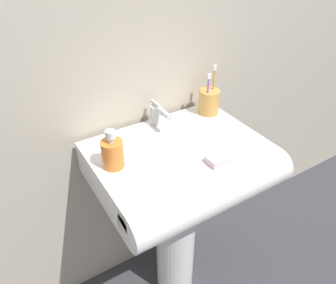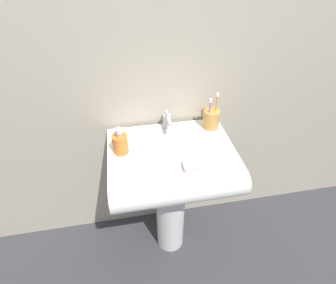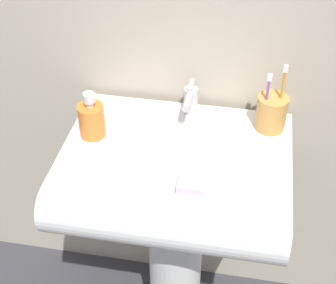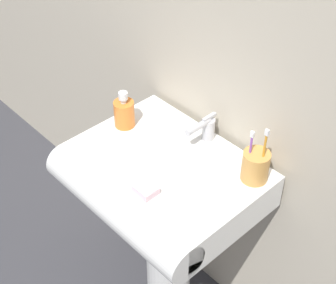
% 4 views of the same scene
% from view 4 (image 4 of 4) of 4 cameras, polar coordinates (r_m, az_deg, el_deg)
% --- Properties ---
extents(wall_back, '(5.00, 0.05, 2.40)m').
position_cam_4_polar(wall_back, '(1.60, 6.93, 12.33)').
color(wall_back, '#B7AD99').
rests_on(wall_back, ground).
extents(sink_pedestal, '(0.17, 0.17, 0.70)m').
position_cam_4_polar(sink_pedestal, '(2.01, 0.05, -12.17)').
color(sink_pedestal, white).
rests_on(sink_pedestal, ground).
extents(sink_basin, '(0.61, 0.49, 0.13)m').
position_cam_4_polar(sink_basin, '(1.68, -1.17, -4.42)').
color(sink_basin, white).
rests_on(sink_basin, sink_pedestal).
extents(faucet, '(0.04, 0.13, 0.10)m').
position_cam_4_polar(faucet, '(1.70, 4.23, 1.54)').
color(faucet, '#B7B7BC').
rests_on(faucet, sink_basin).
extents(toothbrush_cup, '(0.08, 0.08, 0.20)m').
position_cam_4_polar(toothbrush_cup, '(1.58, 9.67, -2.62)').
color(toothbrush_cup, '#D19347').
rests_on(toothbrush_cup, sink_basin).
extents(soap_bottle, '(0.07, 0.07, 0.14)m').
position_cam_4_polar(soap_bottle, '(1.77, -4.88, 3.25)').
color(soap_bottle, orange).
rests_on(soap_bottle, sink_basin).
extents(bar_soap, '(0.07, 0.06, 0.02)m').
position_cam_4_polar(bar_soap, '(1.54, -2.48, -5.32)').
color(bar_soap, silver).
rests_on(bar_soap, sink_basin).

